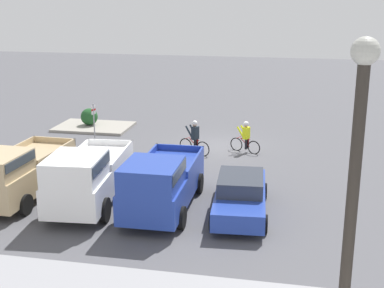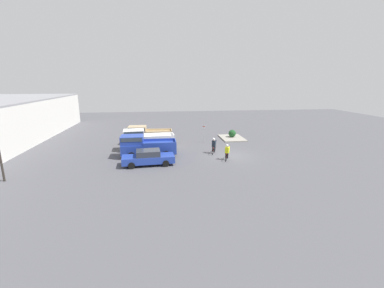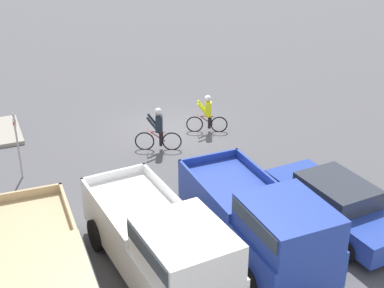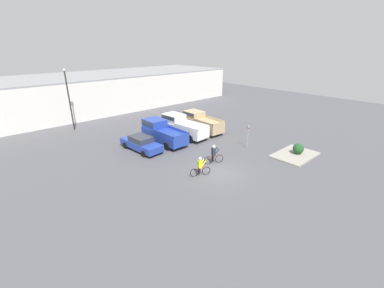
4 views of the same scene
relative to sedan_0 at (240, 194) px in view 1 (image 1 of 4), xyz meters
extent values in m
plane|color=#4C4C51|center=(2.00, -8.29, -0.71)|extent=(80.00, 80.00, 0.00)
cube|color=#233D9E|center=(0.00, 0.00, -0.13)|extent=(2.09, 4.87, 0.63)
cube|color=#2D333D|center=(0.00, 0.00, 0.45)|extent=(1.72, 2.25, 0.53)
cylinder|color=black|center=(-0.98, 1.45, -0.40)|extent=(0.22, 0.62, 0.61)
cylinder|color=black|center=(0.76, 1.58, -0.40)|extent=(0.22, 0.62, 0.61)
cylinder|color=black|center=(-0.76, -1.58, -0.40)|extent=(0.22, 0.62, 0.61)
cylinder|color=black|center=(0.98, -1.45, -0.40)|extent=(0.22, 0.62, 0.61)
cube|color=#233D9E|center=(2.80, 0.02, 0.16)|extent=(2.07, 5.53, 1.02)
cube|color=#233D9E|center=(2.78, 1.68, 1.10)|extent=(1.87, 2.22, 0.86)
cube|color=#333D47|center=(2.78, 1.68, 1.29)|extent=(1.93, 2.05, 0.38)
cube|color=#233D9E|center=(1.85, -1.09, 0.79)|extent=(0.11, 3.31, 0.25)
cube|color=#233D9E|center=(3.78, -1.07, 0.79)|extent=(0.11, 3.31, 0.25)
cube|color=#233D9E|center=(2.83, -2.69, 0.79)|extent=(2.01, 0.10, 0.25)
cylinder|color=black|center=(1.78, 1.72, -0.31)|extent=(0.23, 0.79, 0.78)
cylinder|color=black|center=(3.79, 1.74, -0.31)|extent=(0.23, 0.79, 0.78)
cylinder|color=black|center=(1.81, -1.69, -0.31)|extent=(0.23, 0.79, 0.78)
cylinder|color=black|center=(3.82, -1.67, -0.31)|extent=(0.23, 0.79, 0.78)
cube|color=white|center=(5.60, 0.08, 0.21)|extent=(2.43, 5.74, 1.05)
cube|color=white|center=(5.45, 1.75, 1.18)|extent=(1.99, 2.38, 0.88)
cube|color=#333D47|center=(5.45, 1.75, 1.37)|extent=(2.03, 2.21, 0.39)
cube|color=white|center=(4.76, -1.12, 0.86)|extent=(0.37, 3.35, 0.25)
cube|color=white|center=(6.63, -0.96, 0.86)|extent=(0.37, 3.35, 0.25)
cube|color=white|center=(5.84, -2.67, 0.86)|extent=(1.96, 0.25, 0.25)
cylinder|color=black|center=(4.48, 1.72, -0.27)|extent=(0.30, 0.90, 0.88)
cylinder|color=black|center=(6.42, 1.89, -0.27)|extent=(0.30, 0.90, 0.88)
cylinder|color=black|center=(4.78, -1.73, -0.27)|extent=(0.30, 0.90, 0.88)
cylinder|color=black|center=(6.72, -1.56, -0.27)|extent=(0.30, 0.90, 0.88)
cube|color=tan|center=(8.40, 0.02, 0.18)|extent=(2.12, 5.33, 1.09)
cube|color=tan|center=(7.43, -1.00, 0.85)|extent=(0.18, 3.16, 0.25)
cube|color=tan|center=(9.31, -1.06, 0.85)|extent=(0.18, 3.16, 0.25)
cube|color=tan|center=(8.32, -2.57, 0.85)|extent=(1.96, 0.14, 0.25)
cylinder|color=black|center=(7.47, 1.69, -0.32)|extent=(0.24, 0.77, 0.77)
cylinder|color=black|center=(7.37, -1.58, -0.32)|extent=(0.24, 0.77, 0.77)
cylinder|color=black|center=(9.33, -1.64, -0.32)|extent=(0.24, 0.77, 0.77)
torus|color=black|center=(3.50, -7.01, -0.36)|extent=(0.70, 0.35, 0.75)
torus|color=black|center=(2.56, -6.59, -0.36)|extent=(0.70, 0.35, 0.75)
cylinder|color=maroon|center=(3.03, -6.80, -0.17)|extent=(0.51, 0.25, 0.40)
cylinder|color=maroon|center=(3.03, -6.80, 0.03)|extent=(0.54, 0.27, 0.04)
cylinder|color=maroon|center=(2.86, -6.73, -0.17)|extent=(0.05, 0.05, 0.37)
cylinder|color=maroon|center=(3.38, -6.96, 0.06)|extent=(0.21, 0.43, 0.02)
cylinder|color=black|center=(2.97, -6.68, -0.22)|extent=(0.16, 0.16, 0.56)
cylinder|color=black|center=(2.90, -6.84, -0.22)|extent=(0.16, 0.16, 0.56)
cube|color=#1E2833|center=(2.98, -6.78, 0.37)|extent=(0.37, 0.43, 0.63)
cylinder|color=#1E2833|center=(3.24, -6.71, 0.37)|extent=(0.51, 0.29, 0.68)
cylinder|color=#1E2833|center=(3.10, -7.02, 0.37)|extent=(0.51, 0.29, 0.68)
sphere|color=tan|center=(3.00, -6.79, 0.81)|extent=(0.24, 0.24, 0.24)
sphere|color=silver|center=(3.00, -6.79, 0.86)|extent=(0.26, 0.26, 0.26)
torus|color=black|center=(1.08, -7.83, -0.39)|extent=(0.65, 0.33, 0.69)
torus|color=black|center=(0.17, -7.41, -0.39)|extent=(0.65, 0.33, 0.69)
cylinder|color=maroon|center=(0.62, -7.62, -0.22)|extent=(0.49, 0.25, 0.37)
cylinder|color=maroon|center=(0.62, -7.62, -0.03)|extent=(0.52, 0.26, 0.04)
cylinder|color=maroon|center=(0.46, -7.55, -0.22)|extent=(0.05, 0.05, 0.34)
cylinder|color=maroon|center=(0.97, -7.77, 0.00)|extent=(0.21, 0.43, 0.02)
cylinder|color=black|center=(0.57, -7.50, -0.26)|extent=(0.16, 0.16, 0.51)
cylinder|color=black|center=(0.50, -7.66, -0.26)|extent=(0.16, 0.16, 0.51)
cube|color=yellow|center=(0.58, -7.60, 0.29)|extent=(0.37, 0.43, 0.58)
cylinder|color=yellow|center=(0.83, -7.53, 0.29)|extent=(0.49, 0.29, 0.63)
cylinder|color=yellow|center=(0.69, -7.84, 0.29)|extent=(0.49, 0.29, 0.63)
sphere|color=tan|center=(0.60, -7.61, 0.69)|extent=(0.23, 0.23, 0.23)
sphere|color=silver|center=(0.60, -7.61, 0.75)|extent=(0.25, 0.25, 0.25)
cylinder|color=#9E9EA3|center=(8.09, -6.59, 0.48)|extent=(0.06, 0.06, 2.37)
cube|color=white|center=(8.09, -6.59, 1.34)|extent=(0.11, 0.29, 0.45)
cube|color=red|center=(8.09, -6.59, 1.34)|extent=(0.12, 0.29, 0.10)
sphere|color=#B2B2A8|center=(-2.61, 11.00, 6.26)|extent=(0.36, 0.36, 0.36)
cube|color=gray|center=(9.80, -10.76, -0.63)|extent=(4.27, 2.96, 0.15)
sphere|color=#1E4C23|center=(10.10, -10.86, -0.06)|extent=(0.99, 0.99, 0.99)
camera|label=1|loc=(-1.85, 17.83, 6.94)|focal=50.00mm
camera|label=2|loc=(-22.99, -1.14, 6.92)|focal=24.00mm
camera|label=3|loc=(9.08, 10.60, 8.17)|focal=50.00mm
camera|label=4|loc=(-11.93, -20.49, 8.96)|focal=24.00mm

